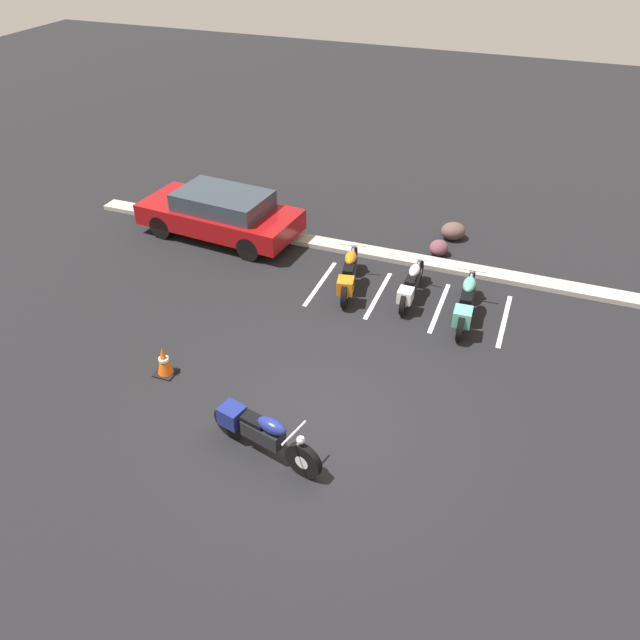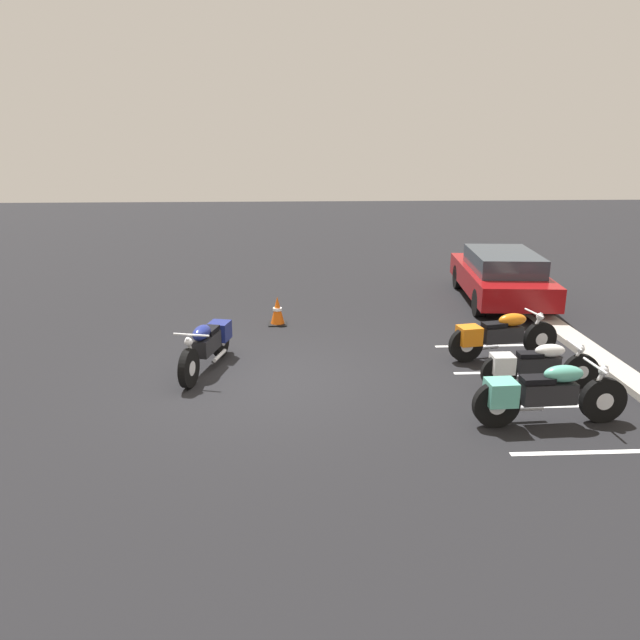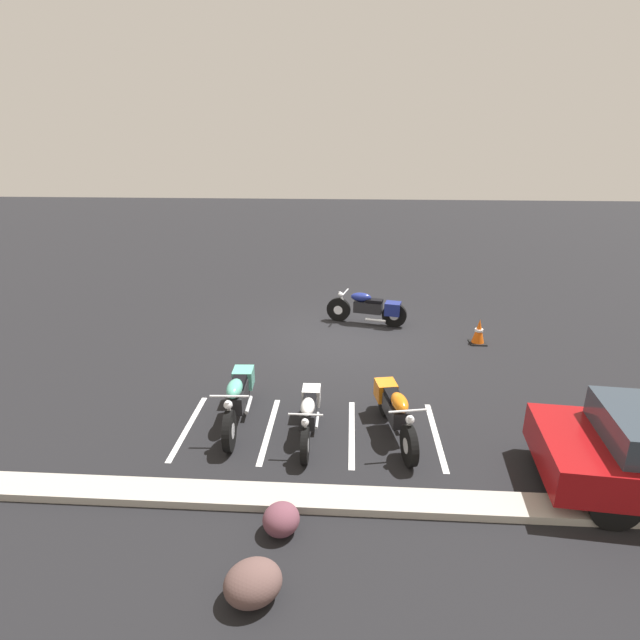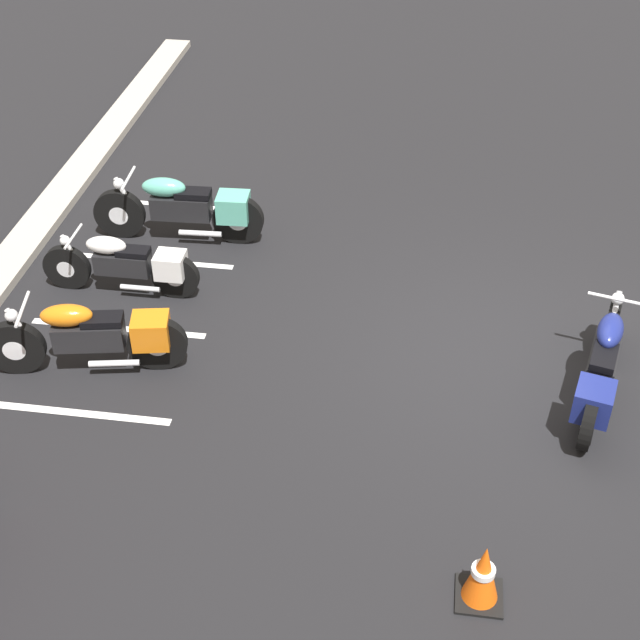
{
  "view_description": "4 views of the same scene",
  "coord_description": "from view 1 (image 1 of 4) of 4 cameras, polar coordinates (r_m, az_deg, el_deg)",
  "views": [
    {
      "loc": [
        2.94,
        -7.55,
        8.03
      ],
      "look_at": [
        -0.68,
        1.98,
        0.75
      ],
      "focal_mm": 35.0,
      "sensor_mm": 36.0,
      "label": 1
    },
    {
      "loc": [
        10.0,
        0.47,
        4.03
      ],
      "look_at": [
        -0.68,
        1.0,
        0.86
      ],
      "focal_mm": 35.0,
      "sensor_mm": 36.0,
      "label": 2
    },
    {
      "loc": [
        -0.03,
        11.89,
        4.86
      ],
      "look_at": [
        0.63,
        1.11,
        0.87
      ],
      "focal_mm": 28.0,
      "sensor_mm": 36.0,
      "label": 3
    },
    {
      "loc": [
        -7.97,
        0.85,
        6.38
      ],
      "look_at": [
        -0.65,
        1.92,
        0.79
      ],
      "focal_mm": 50.0,
      "sensor_mm": 36.0,
      "label": 4
    }
  ],
  "objects": [
    {
      "name": "stall_line_1",
      "position": [
        14.71,
        5.34,
        2.29
      ],
      "size": [
        0.1,
        2.1,
        0.0
      ],
      "primitive_type": "cube",
      "color": "white",
      "rests_on": "ground"
    },
    {
      "name": "traffic_cone",
      "position": [
        12.57,
        -14.08,
        -3.69
      ],
      "size": [
        0.4,
        0.4,
        0.64
      ],
      "color": "black",
      "rests_on": "ground"
    },
    {
      "name": "landscape_rock_1",
      "position": [
        17.32,
        12.09,
        7.96
      ],
      "size": [
        0.85,
        0.81,
        0.47
      ],
      "primitive_type": "ellipsoid",
      "rotation": [
        0.0,
        0.0,
        0.49
      ],
      "color": "brown",
      "rests_on": "ground"
    },
    {
      "name": "landscape_rock_0",
      "position": [
        16.47,
        10.81,
        6.5
      ],
      "size": [
        0.64,
        0.66,
        0.41
      ],
      "primitive_type": "ellipsoid",
      "rotation": [
        0.0,
        0.0,
        2.71
      ],
      "color": "brown",
      "rests_on": "ground"
    },
    {
      "name": "concrete_curb",
      "position": [
        16.16,
        7.61,
        5.64
      ],
      "size": [
        18.0,
        0.5,
        0.12
      ],
      "primitive_type": "cube",
      "color": "#A8A399",
      "rests_on": "ground"
    },
    {
      "name": "stall_line_2",
      "position": [
        14.48,
        10.86,
        1.14
      ],
      "size": [
        0.1,
        2.1,
        0.0
      ],
      "primitive_type": "cube",
      "color": "white",
      "rests_on": "ground"
    },
    {
      "name": "ground",
      "position": [
        11.41,
        -0.35,
        -9.21
      ],
      "size": [
        60.0,
        60.0,
        0.0
      ],
      "primitive_type": "plane",
      "color": "black"
    },
    {
      "name": "parked_bike_0",
      "position": [
        14.6,
        2.66,
        4.25
      ],
      "size": [
        0.77,
        2.17,
        0.86
      ],
      "rotation": [
        0.0,
        0.0,
        1.76
      ],
      "color": "black",
      "rests_on": "ground"
    },
    {
      "name": "stall_line_3",
      "position": [
        14.39,
        16.5,
        -0.05
      ],
      "size": [
        0.1,
        2.1,
        0.0
      ],
      "primitive_type": "cube",
      "color": "white",
      "rests_on": "ground"
    },
    {
      "name": "stall_line_0",
      "position": [
        15.08,
        0.03,
        3.37
      ],
      "size": [
        0.1,
        2.1,
        0.0
      ],
      "primitive_type": "cube",
      "color": "white",
      "rests_on": "ground"
    },
    {
      "name": "motorcycle_navy_featured",
      "position": [
        10.61,
        -5.49,
        -10.14
      ],
      "size": [
        2.18,
        0.85,
        0.87
      ],
      "rotation": [
        0.0,
        0.0,
        -0.24
      ],
      "color": "black",
      "rests_on": "ground"
    },
    {
      "name": "car_red",
      "position": [
        17.11,
        -9.07,
        9.63
      ],
      "size": [
        4.44,
        2.18,
        1.29
      ],
      "rotation": [
        0.0,
        0.0,
        3.05
      ],
      "color": "black",
      "rests_on": "ground"
    },
    {
      "name": "parked_bike_2",
      "position": [
        13.9,
        13.19,
        1.57
      ],
      "size": [
        0.64,
        2.29,
        0.9
      ],
      "rotation": [
        0.0,
        0.0,
        1.62
      ],
      "color": "black",
      "rests_on": "ground"
    },
    {
      "name": "parked_bike_1",
      "position": [
        14.41,
        8.33,
        3.21
      ],
      "size": [
        0.55,
        1.96,
        0.77
      ],
      "rotation": [
        0.0,
        0.0,
        1.57
      ],
      "color": "black",
      "rests_on": "ground"
    }
  ]
}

